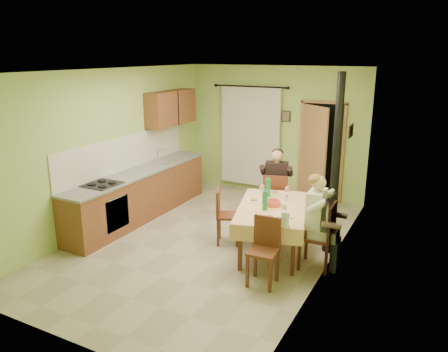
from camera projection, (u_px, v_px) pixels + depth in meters
The scene contains 17 objects.
floor at pixel (208, 241), 7.34m from camera, with size 4.00×6.00×0.01m, color tan.
room_shell at pixel (207, 135), 6.84m from camera, with size 4.04×6.04×2.82m.
kitchen_run at pixel (140, 193), 8.31m from camera, with size 0.64×3.64×1.56m.
upper_cabinets at pixel (171, 108), 9.06m from camera, with size 0.35×1.40×0.70m, color brown.
curtain at pixel (250, 136), 9.71m from camera, with size 1.70×0.07×2.22m.
doorway at pixel (317, 153), 9.04m from camera, with size 0.96×0.56×2.15m.
dining_table at pixel (271, 229), 6.87m from camera, with size 1.45×1.92×0.76m.
tableware at pixel (272, 205), 6.65m from camera, with size 0.99×1.49×0.33m.
chair_far at pixel (275, 210), 7.96m from camera, with size 0.52×0.52×0.99m.
chair_near at pixel (263, 264), 5.92m from camera, with size 0.40×0.40×0.93m.
chair_right at pixel (317, 249), 6.38m from camera, with size 0.47×0.47×1.01m.
chair_left at pixel (227, 226), 7.21m from camera, with size 0.49×0.49×0.92m.
man_far at pixel (276, 179), 7.81m from camera, with size 0.64×0.56×1.39m.
man_right at pixel (318, 211), 6.22m from camera, with size 0.47×0.59×1.39m.
stove_flue at pixel (334, 189), 6.73m from camera, with size 0.24×0.24×2.80m.
picture_back at pixel (286, 116), 9.29m from camera, with size 0.19×0.03×0.23m, color black.
picture_right at pixel (351, 131), 6.98m from camera, with size 0.03×0.31×0.21m, color brown.
Camera 1 is at (3.35, -5.87, 3.07)m, focal length 35.00 mm.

